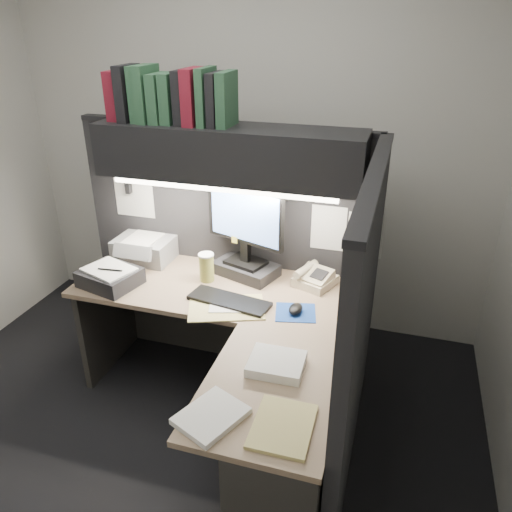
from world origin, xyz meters
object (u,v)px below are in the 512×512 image
at_px(telephone, 315,278).
at_px(notebook_stack, 110,277).
at_px(monitor, 246,241).
at_px(printer, 146,247).
at_px(overhead_shelf, 228,153).
at_px(keyboard, 229,301).
at_px(coffee_cup, 207,268).
at_px(desk, 239,396).

xyz_separation_m(telephone, notebook_stack, (-1.18, -0.36, 0.01)).
xyz_separation_m(monitor, printer, (-0.71, 0.04, -0.15)).
distance_m(overhead_shelf, printer, 0.93).
bearing_deg(notebook_stack, overhead_shelf, 28.51).
bearing_deg(keyboard, overhead_shelf, 117.19).
bearing_deg(coffee_cup, monitor, 34.15).
bearing_deg(notebook_stack, keyboard, 0.73).
height_order(coffee_cup, printer, coffee_cup).
relative_size(overhead_shelf, keyboard, 3.27).
relative_size(printer, notebook_stack, 1.13).
bearing_deg(desk, notebook_stack, 157.18).
distance_m(coffee_cup, notebook_stack, 0.58).
bearing_deg(printer, desk, -40.32).
height_order(overhead_shelf, keyboard, overhead_shelf).
distance_m(printer, notebook_stack, 0.40).
bearing_deg(overhead_shelf, coffee_cup, -130.81).
xyz_separation_m(overhead_shelf, monitor, (0.09, 0.01, -0.54)).
bearing_deg(keyboard, notebook_stack, -169.76).
distance_m(telephone, printer, 1.15).
relative_size(overhead_shelf, monitor, 2.69).
height_order(telephone, notebook_stack, notebook_stack).
bearing_deg(notebook_stack, printer, 85.57).
height_order(desk, telephone, telephone).
height_order(printer, notebook_stack, printer).
relative_size(coffee_cup, notebook_stack, 0.51).
bearing_deg(overhead_shelf, monitor, 6.09).
relative_size(overhead_shelf, notebook_stack, 4.75).
distance_m(telephone, coffee_cup, 0.66).
distance_m(monitor, keyboard, 0.41).
xyz_separation_m(printer, notebook_stack, (-0.03, -0.40, -0.03)).
bearing_deg(coffee_cup, notebook_stack, -157.46).
height_order(desk, notebook_stack, notebook_stack).
xyz_separation_m(overhead_shelf, coffee_cup, (-0.11, -0.13, -0.69)).
bearing_deg(telephone, coffee_cup, -146.27).
height_order(desk, monitor, monitor).
distance_m(keyboard, telephone, 0.55).
relative_size(keyboard, printer, 1.28).
bearing_deg(printer, notebook_stack, -93.63).
distance_m(desk, telephone, 0.86).
relative_size(overhead_shelf, coffee_cup, 9.25).
bearing_deg(coffee_cup, desk, -56.46).
bearing_deg(telephone, monitor, -158.59).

